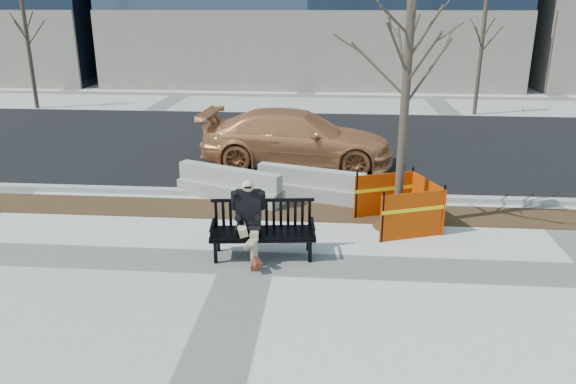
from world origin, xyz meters
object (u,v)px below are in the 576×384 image
(seated_man, at_px, (249,255))
(tree_fence, at_px, (396,226))
(sedan, at_px, (297,165))
(jersey_barrier_right, at_px, (310,199))
(jersey_barrier_left, at_px, (230,199))
(bench, at_px, (263,256))

(seated_man, bearing_deg, tree_fence, 23.70)
(sedan, relative_size, jersey_barrier_right, 2.06)
(sedan, relative_size, jersey_barrier_left, 2.00)
(bench, xyz_separation_m, sedan, (0.21, 5.97, 0.00))
(seated_man, bearing_deg, sedan, 79.31)
(tree_fence, height_order, jersey_barrier_left, tree_fence)
(bench, height_order, jersey_barrier_right, bench)
(bench, height_order, seated_man, seated_man)
(bench, distance_m, sedan, 5.97)
(jersey_barrier_left, bearing_deg, seated_man, -50.05)
(tree_fence, xyz_separation_m, sedan, (-2.34, 4.33, 0.00))
(bench, bearing_deg, jersey_barrier_left, 104.94)
(seated_man, xyz_separation_m, jersey_barrier_left, (-0.90, 2.98, 0.00))
(jersey_barrier_left, bearing_deg, jersey_barrier_right, 28.37)
(tree_fence, relative_size, jersey_barrier_right, 1.99)
(bench, relative_size, sedan, 0.36)
(bench, distance_m, seated_man, 0.26)
(tree_fence, distance_m, jersey_barrier_right, 2.40)
(seated_man, xyz_separation_m, sedan, (0.47, 5.94, 0.00))
(seated_man, xyz_separation_m, tree_fence, (2.81, 1.61, 0.00))
(tree_fence, height_order, jersey_barrier_right, tree_fence)
(seated_man, distance_m, jersey_barrier_left, 3.11)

